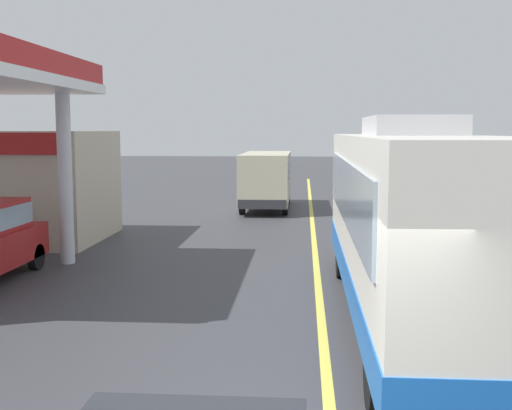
% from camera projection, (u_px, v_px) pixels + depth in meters
% --- Properties ---
extents(ground, '(120.00, 120.00, 0.00)m').
position_uv_depth(ground, '(312.00, 216.00, 25.66)').
color(ground, '#38383D').
extents(lane_divider_stripe, '(0.16, 50.00, 0.01)m').
position_uv_depth(lane_divider_stripe, '(314.00, 237.00, 20.71)').
color(lane_divider_stripe, '#D8CC4C').
rests_on(lane_divider_stripe, ground).
extents(coach_bus_main, '(2.60, 11.04, 3.69)m').
position_uv_depth(coach_bus_main, '(417.00, 226.00, 11.43)').
color(coach_bus_main, silver).
rests_on(coach_bus_main, ground).
extents(minibus_opposing_lane, '(2.04, 6.13, 2.44)m').
position_uv_depth(minibus_opposing_lane, '(266.00, 175.00, 27.97)').
color(minibus_opposing_lane, '#BFB799').
rests_on(minibus_opposing_lane, ground).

